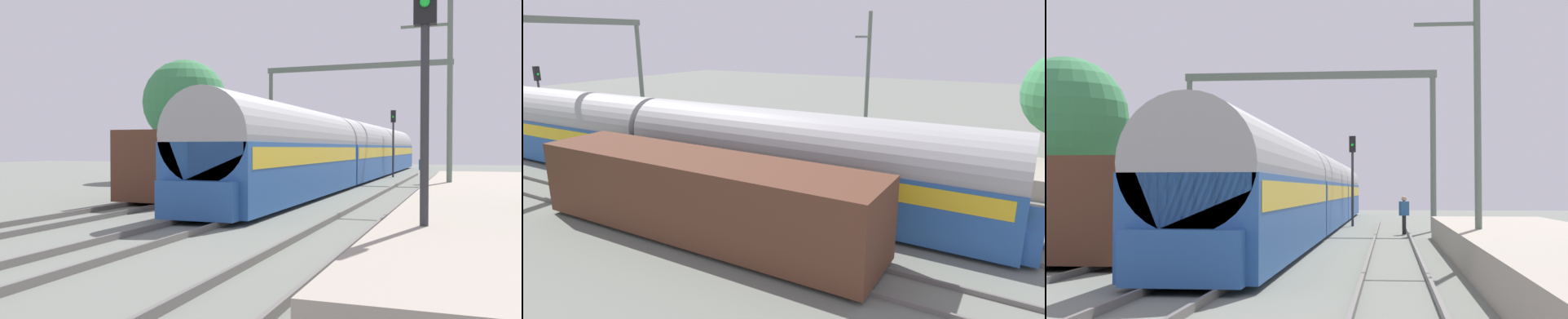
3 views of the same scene
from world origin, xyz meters
TOP-DOWN VIEW (x-y plane):
  - ground at (0.00, 0.00)m, footprint 120.00×120.00m
  - track_far_west at (-4.08, 0.00)m, footprint 1.52×60.00m
  - track_west at (0.00, 0.00)m, footprint 1.52×60.00m
  - track_east at (4.08, 0.00)m, footprint 1.52×60.00m
  - platform at (7.90, 2.00)m, footprint 4.40×28.00m
  - passenger_train at (0.00, 22.02)m, footprint 2.93×49.20m
  - freight_car at (-4.08, 7.65)m, footprint 2.80×13.00m
  - person_crossing at (4.60, 18.32)m, footprint 0.47×0.41m
  - railway_signal_near at (6.44, -7.01)m, footprint 0.36×0.30m
  - railway_signal_far at (1.92, 25.97)m, footprint 0.36×0.30m
  - catenary_gantry at (0.00, 21.14)m, footprint 12.56×0.28m
  - catenary_pole_east_mid at (6.43, 5.51)m, footprint 1.90×0.20m
  - tree_west_background at (-10.86, 17.21)m, footprint 5.72×5.72m

SIDE VIEW (x-z plane):
  - ground at x=0.00m, z-range 0.00..0.00m
  - track_far_west at x=-4.08m, z-range 0.00..0.16m
  - track_west at x=0.00m, z-range 0.00..0.16m
  - track_east at x=4.08m, z-range 0.00..0.16m
  - platform at x=7.90m, z-range 0.00..0.90m
  - person_crossing at x=4.60m, z-range 0.16..1.89m
  - freight_car at x=-4.08m, z-range 0.12..2.82m
  - passenger_train at x=0.00m, z-range 0.06..3.88m
  - railway_signal_far at x=1.92m, z-range 0.70..5.69m
  - railway_signal_near at x=6.44m, z-range 0.71..5.80m
  - catenary_pole_east_mid at x=6.43m, z-range 0.15..8.15m
  - tree_west_background at x=-10.86m, z-range 1.20..9.33m
  - catenary_gantry at x=0.00m, z-range 1.71..9.57m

